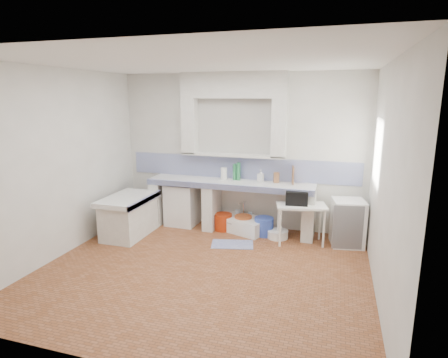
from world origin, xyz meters
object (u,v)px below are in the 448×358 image
(stove, at_px, (183,204))
(side_table, at_px, (300,224))
(fridge, at_px, (348,223))
(sink, at_px, (241,224))

(stove, distance_m, side_table, 2.26)
(side_table, xyz_separation_m, fridge, (0.74, 0.15, 0.05))
(stove, distance_m, fridge, 2.98)
(stove, xyz_separation_m, side_table, (2.24, -0.32, -0.06))
(sink, relative_size, fridge, 1.24)
(stove, xyz_separation_m, fridge, (2.97, -0.16, -0.01))
(stove, relative_size, sink, 0.83)
(sink, relative_size, side_table, 1.18)
(sink, distance_m, fridge, 1.85)
(side_table, height_order, fridge, fridge)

